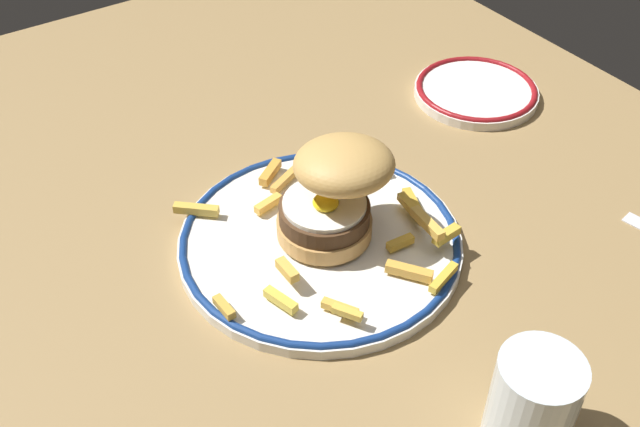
# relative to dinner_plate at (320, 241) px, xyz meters

# --- Properties ---
(ground_plane) EXTENTS (1.32, 1.09, 0.04)m
(ground_plane) POSITION_rel_dinner_plate_xyz_m (0.02, -0.03, -0.03)
(ground_plane) COLOR olive
(dinner_plate) EXTENTS (0.29, 0.29, 0.02)m
(dinner_plate) POSITION_rel_dinner_plate_xyz_m (0.00, 0.00, 0.00)
(dinner_plate) COLOR white
(dinner_plate) RESTS_ON ground_plane
(burger) EXTENTS (0.13, 0.13, 0.11)m
(burger) POSITION_rel_dinner_plate_xyz_m (-0.00, 0.02, 0.06)
(burger) COLOR tan
(burger) RESTS_ON dinner_plate
(fries_pile) EXTENTS (0.25, 0.25, 0.03)m
(fries_pile) POSITION_rel_dinner_plate_xyz_m (0.01, 0.02, 0.02)
(fries_pile) COLOR #EFB044
(fries_pile) RESTS_ON dinner_plate
(water_glass) EXTENTS (0.07, 0.07, 0.09)m
(water_glass) POSITION_rel_dinner_plate_xyz_m (0.27, 0.01, 0.03)
(water_glass) COLOR silver
(water_glass) RESTS_ON ground_plane
(side_plate) EXTENTS (0.16, 0.16, 0.02)m
(side_plate) POSITION_rel_dinner_plate_xyz_m (-0.12, 0.33, -0.00)
(side_plate) COLOR white
(side_plate) RESTS_ON ground_plane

